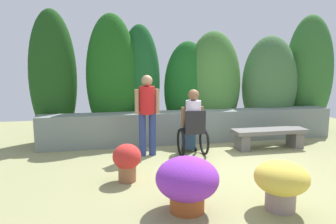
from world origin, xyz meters
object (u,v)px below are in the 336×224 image
object	(u,v)px
flower_pot_purple_near	(281,181)
flower_pot_red_accent	(187,182)
person_standing_companion	(147,110)
flower_pot_terracotta_by_wall	(127,160)
stone_bench	(269,135)
person_in_wheelchair	(192,125)

from	to	relation	value
flower_pot_purple_near	flower_pot_red_accent	xyz separation A→B (m)	(-1.16, 0.21, 0.01)
person_standing_companion	flower_pot_purple_near	world-z (taller)	person_standing_companion
flower_pot_red_accent	person_standing_companion	bearing A→B (deg)	93.23
flower_pot_terracotta_by_wall	flower_pot_red_accent	size ratio (longest dim) A/B	0.76
stone_bench	person_standing_companion	xyz separation A→B (m)	(-2.65, 0.02, 0.64)
stone_bench	flower_pot_purple_near	world-z (taller)	flower_pot_purple_near
person_standing_companion	flower_pot_purple_near	bearing A→B (deg)	-57.54
person_standing_companion	flower_pot_terracotta_by_wall	size ratio (longest dim) A/B	2.69
flower_pot_terracotta_by_wall	flower_pot_red_accent	distance (m)	1.34
stone_bench	flower_pot_terracotta_by_wall	xyz separation A→B (m)	(-3.16, -1.31, 0.06)
stone_bench	flower_pot_purple_near	size ratio (longest dim) A/B	2.38
person_in_wheelchair	person_standing_companion	world-z (taller)	person_standing_companion
person_in_wheelchair	flower_pot_purple_near	world-z (taller)	person_in_wheelchair
stone_bench	flower_pot_purple_near	distance (m)	3.00
person_in_wheelchair	flower_pot_purple_near	bearing A→B (deg)	-81.12
person_in_wheelchair	flower_pot_red_accent	world-z (taller)	person_in_wheelchair
stone_bench	flower_pot_red_accent	world-z (taller)	flower_pot_red_accent
person_standing_companion	flower_pot_red_accent	distance (m)	2.56
person_standing_companion	flower_pot_terracotta_by_wall	bearing A→B (deg)	-104.39
person_in_wheelchair	person_standing_companion	xyz separation A→B (m)	(-0.88, 0.16, 0.30)
person_in_wheelchair	flower_pot_terracotta_by_wall	size ratio (longest dim) A/B	2.23
stone_bench	flower_pot_terracotta_by_wall	world-z (taller)	flower_pot_terracotta_by_wall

